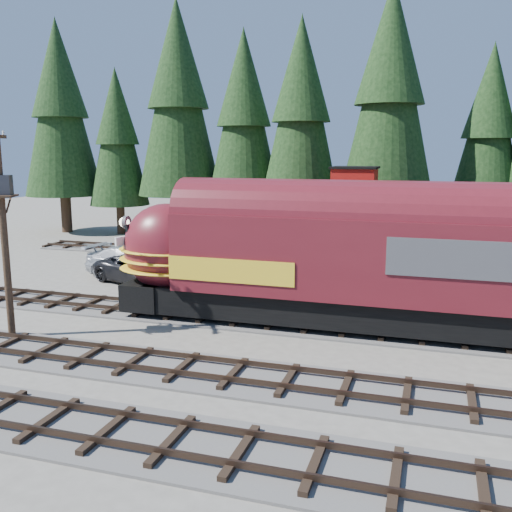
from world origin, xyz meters
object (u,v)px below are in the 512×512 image
(utility_pole, at_px, (3,217))
(pickup_truck_b, at_px, (136,263))
(caboose, at_px, (337,219))
(depot, at_px, (398,237))
(locomotive, at_px, (300,263))
(pickup_truck_a, at_px, (143,269))

(utility_pole, bearing_deg, pickup_truck_b, 69.40)
(caboose, height_order, pickup_truck_b, caboose)
(utility_pole, height_order, pickup_truck_b, utility_pole)
(depot, distance_m, locomotive, 7.37)
(locomotive, distance_m, caboose, 14.03)
(locomotive, bearing_deg, pickup_truck_b, 151.64)
(depot, bearing_deg, pickup_truck_b, -177.41)
(locomotive, xyz_separation_m, pickup_truck_a, (-9.90, 4.87, -1.86))
(depot, distance_m, caboose, 8.65)
(pickup_truck_a, distance_m, pickup_truck_b, 1.37)
(utility_pole, distance_m, pickup_truck_a, 10.37)
(locomotive, distance_m, utility_pole, 11.61)
(depot, xyz_separation_m, locomotive, (-3.46, -6.50, -0.30))
(locomotive, height_order, pickup_truck_b, locomotive)
(depot, distance_m, utility_pole, 17.93)
(pickup_truck_b, bearing_deg, depot, -77.72)
(utility_pole, xyz_separation_m, pickup_truck_a, (0.51, 9.59, -3.90))
(depot, bearing_deg, caboose, 119.85)
(depot, height_order, pickup_truck_b, depot)
(caboose, bearing_deg, locomotive, -86.54)
(locomotive, xyz_separation_m, utility_pole, (-10.41, -4.72, 2.04))
(caboose, bearing_deg, pickup_truck_b, -140.83)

